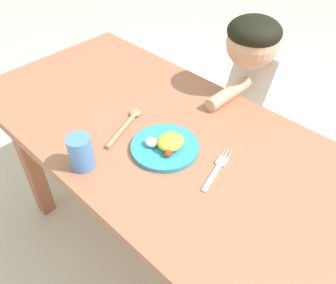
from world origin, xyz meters
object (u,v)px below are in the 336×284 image
at_px(plate, 166,146).
at_px(drinking_cup, 81,153).
at_px(person, 248,109).
at_px(fork, 217,169).
at_px(spoon, 127,123).

xyz_separation_m(plate, drinking_cup, (-0.13, -0.22, 0.04)).
distance_m(drinking_cup, person, 0.78).
bearing_deg(person, drinking_cup, 82.67).
distance_m(plate, drinking_cup, 0.26).
height_order(fork, drinking_cup, drinking_cup).
height_order(plate, spoon, plate).
distance_m(fork, drinking_cup, 0.40).
height_order(fork, person, person).
bearing_deg(plate, fork, 13.41).
relative_size(plate, fork, 1.13).
distance_m(spoon, person, 0.57).
bearing_deg(spoon, person, -36.02).
xyz_separation_m(fork, spoon, (-0.35, -0.04, 0.00)).
bearing_deg(person, fork, 112.27).
bearing_deg(person, spoon, 74.20).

